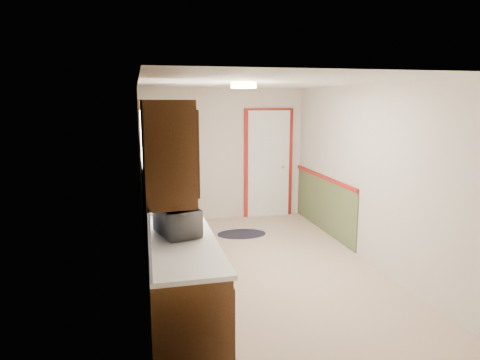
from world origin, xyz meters
TOP-DOWN VIEW (x-y plane):
  - room_shell at (0.00, 0.00)m, footprint 3.20×5.20m
  - kitchen_run at (-1.24, -0.29)m, footprint 0.63×4.00m
  - back_wall_trim at (0.99, 2.21)m, footprint 1.12×2.30m
  - ceiling_fixture at (-0.30, -0.20)m, footprint 0.30×0.30m
  - microwave at (-1.20, -1.22)m, footprint 0.40×0.54m
  - refrigerator at (-1.02, 2.05)m, footprint 0.71×0.70m
  - rug at (0.08, 1.45)m, footprint 0.85×0.58m
  - cooktop at (-1.19, 0.88)m, footprint 0.50×0.60m

SIDE VIEW (x-z plane):
  - rug at x=0.08m, z-range 0.00..0.01m
  - kitchen_run at x=-1.24m, z-range -0.29..1.91m
  - refrigerator at x=-1.02m, z-range 0.00..1.64m
  - back_wall_trim at x=0.99m, z-range -0.15..1.93m
  - cooktop at x=-1.19m, z-range 0.94..0.96m
  - microwave at x=-1.20m, z-range 0.94..1.27m
  - room_shell at x=0.00m, z-range -0.06..2.46m
  - ceiling_fixture at x=-0.30m, z-range 2.33..2.39m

